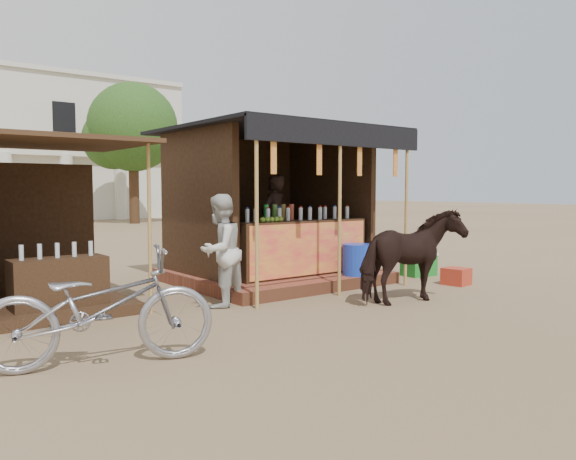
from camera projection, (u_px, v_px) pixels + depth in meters
The scene contains 10 objects.
ground at pixel (364, 323), 7.18m from camera, with size 120.00×120.00×0.00m, color #846B4C.
main_stall at pixel (273, 226), 10.38m from camera, with size 3.60×3.61×2.78m.
secondary_stall at pixel (34, 251), 7.74m from camera, with size 2.40×2.40×2.38m.
cow at pixel (412, 256), 8.37m from camera, with size 0.76×1.68×1.42m, color black.
motorbike at pixel (100, 307), 5.38m from camera, with size 0.76×2.18×1.15m, color #94939C.
bystander at pixel (220, 251), 8.13m from camera, with size 0.80×0.62×1.64m, color beige.
blue_barrel at pixel (357, 265), 9.86m from camera, with size 0.51×0.51×0.75m, color blue.
red_crate at pixel (456, 276), 10.04m from camera, with size 0.39×0.42×0.30m, color #AE301D.
cooler at pixel (419, 264), 11.10m from camera, with size 0.68×0.49×0.46m.
tree at pixel (128, 131), 27.87m from camera, with size 4.50×4.40×7.00m.
Camera 1 is at (-5.10, -5.00, 1.70)m, focal length 35.00 mm.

